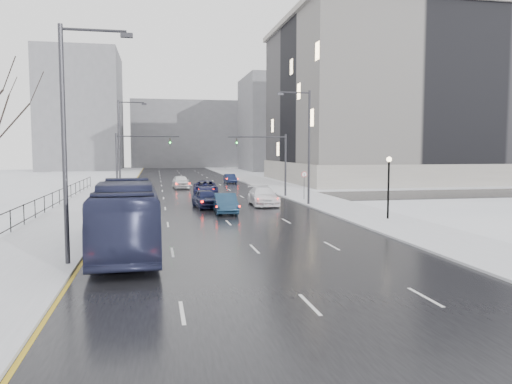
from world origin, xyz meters
TOP-DOWN VIEW (x-y plane):
  - road at (0.00, 60.00)m, footprint 16.00×150.00m
  - cross_road at (0.00, 48.00)m, footprint 130.00×10.00m
  - sidewalk_left at (-10.50, 60.00)m, footprint 5.00×150.00m
  - sidewalk_right at (10.50, 60.00)m, footprint 5.00×150.00m
  - park_strip at (-20.00, 60.00)m, footprint 14.00×150.00m
  - iron_fence at (-13.00, 30.00)m, footprint 0.06×70.00m
  - streetlight_r_mid at (8.17, 40.00)m, footprint 2.95×0.25m
  - streetlight_l_near at (-8.17, 20.00)m, footprint 2.95×0.25m
  - streetlight_l_far at (-8.17, 52.00)m, footprint 2.95×0.25m
  - lamppost_r_mid at (11.00, 30.00)m, footprint 0.36×0.36m
  - mast_signal_right at (7.33, 48.00)m, footprint 6.10×0.33m
  - mast_signal_left at (-7.33, 48.00)m, footprint 6.10×0.33m
  - no_uturn_sign at (9.20, 44.00)m, footprint 0.60×0.06m
  - civic_building at (35.00, 72.00)m, footprint 41.00×31.00m
  - bldg_far_right at (28.00, 115.00)m, footprint 24.00×20.00m
  - bldg_far_left at (-22.00, 125.00)m, footprint 18.00×22.00m
  - bldg_far_center at (4.00, 140.00)m, footprint 30.00×18.00m
  - bus at (-6.17, 22.90)m, footprint 3.27×12.16m
  - sedan_center_near at (-0.61, 39.99)m, footprint 2.37×4.76m
  - sedan_right_near at (0.50, 36.08)m, footprint 1.81×4.70m
  - sedan_right_cross at (0.50, 51.94)m, footprint 2.82×5.60m
  - sedan_right_far at (4.50, 40.89)m, footprint 2.43×5.59m
  - sedan_center_far at (-1.65, 61.50)m, footprint 2.25×4.95m
  - sedan_right_distant at (5.88, 70.07)m, footprint 1.51×4.07m

SIDE VIEW (x-z plane):
  - road at x=0.00m, z-range 0.00..0.04m
  - cross_road at x=0.00m, z-range 0.00..0.04m
  - park_strip at x=-20.00m, z-range 0.00..0.12m
  - sidewalk_left at x=-10.50m, z-range 0.00..0.16m
  - sidewalk_right at x=10.50m, z-range 0.00..0.16m
  - sedan_right_distant at x=5.88m, z-range 0.04..1.37m
  - sedan_right_cross at x=0.50m, z-range 0.04..1.56m
  - sedan_right_near at x=0.50m, z-range 0.04..1.57m
  - sedan_center_near at x=-0.61m, z-range 0.04..1.60m
  - sedan_right_far at x=4.50m, z-range 0.04..1.64m
  - sedan_center_far at x=-1.65m, z-range 0.04..1.69m
  - iron_fence at x=-13.00m, z-range 0.26..1.56m
  - bus at x=-6.17m, z-range 0.04..3.40m
  - no_uturn_sign at x=9.20m, z-range 0.95..3.65m
  - lamppost_r_mid at x=11.00m, z-range 0.80..5.08m
  - mast_signal_right at x=7.33m, z-range 0.86..7.36m
  - mast_signal_left at x=-7.33m, z-range 0.86..7.36m
  - streetlight_r_mid at x=8.17m, z-range 0.62..10.62m
  - streetlight_l_near at x=-8.17m, z-range 0.62..10.62m
  - streetlight_l_far at x=-8.17m, z-range 0.62..10.62m
  - bldg_far_center at x=4.00m, z-range 0.00..18.00m
  - bldg_far_right at x=28.00m, z-range 0.00..22.00m
  - civic_building at x=35.00m, z-range -1.19..23.61m
  - bldg_far_left at x=-22.00m, z-range 0.00..28.00m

